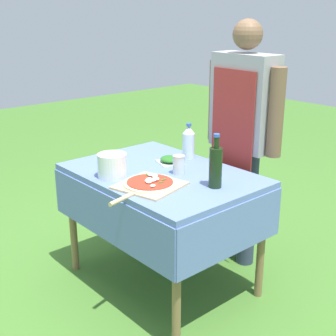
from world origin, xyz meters
name	(u,v)px	position (x,y,z in m)	size (l,w,h in m)	color
ground_plane	(162,281)	(0.00, 0.00, 0.00)	(12.00, 12.00, 0.00)	#477A2D
prep_table	(162,187)	(0.00, 0.00, 0.64)	(1.14, 0.81, 0.74)	#607AB7
person_cook	(243,126)	(0.11, 0.59, 0.94)	(0.60, 0.21, 1.60)	#333D56
pizza_on_peel	(149,184)	(0.14, -0.21, 0.75)	(0.38, 0.51, 0.05)	#D1B27F
oil_bottle	(216,166)	(0.37, 0.06, 0.86)	(0.07, 0.07, 0.30)	black
water_bottle	(189,142)	(-0.10, 0.31, 0.85)	(0.08, 0.08, 0.23)	silver
herb_container	(170,160)	(-0.10, 0.16, 0.76)	(0.19, 0.19, 0.04)	silver
mixing_tub	(112,166)	(-0.12, -0.27, 0.81)	(0.17, 0.17, 0.14)	silver
sauce_jar	(179,166)	(0.09, 0.06, 0.79)	(0.07, 0.07, 0.11)	silver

